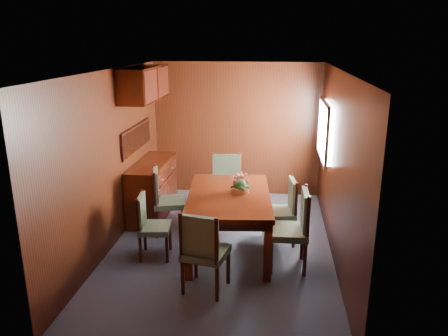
# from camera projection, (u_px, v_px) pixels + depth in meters

# --- Properties ---
(ground) EXTENTS (4.50, 4.50, 0.00)m
(ground) POSITION_uv_depth(u_px,v_px,m) (221.00, 246.00, 6.10)
(ground) COLOR #343748
(ground) RESTS_ON ground
(room_shell) EXTENTS (3.06, 4.52, 2.41)m
(room_shell) POSITION_uv_depth(u_px,v_px,m) (217.00, 126.00, 5.96)
(room_shell) COLOR black
(room_shell) RESTS_ON ground
(sideboard) EXTENTS (0.48, 1.40, 0.90)m
(sideboard) POSITION_uv_depth(u_px,v_px,m) (153.00, 189.00, 7.06)
(sideboard) COLOR #351006
(sideboard) RESTS_ON ground
(dining_table) EXTENTS (1.23, 1.81, 0.81)m
(dining_table) POSITION_uv_depth(u_px,v_px,m) (229.00, 202.00, 5.81)
(dining_table) COLOR #351006
(dining_table) RESTS_ON ground
(chair_left_near) EXTENTS (0.44, 0.46, 0.87)m
(chair_left_near) POSITION_uv_depth(u_px,v_px,m) (150.00, 222.00, 5.68)
(chair_left_near) COLOR black
(chair_left_near) RESTS_ON ground
(chair_left_far) EXTENTS (0.55, 0.57, 0.99)m
(chair_left_far) POSITION_uv_depth(u_px,v_px,m) (164.00, 197.00, 6.41)
(chair_left_far) COLOR black
(chair_left_far) RESTS_ON ground
(chair_right_near) EXTENTS (0.48, 0.50, 1.04)m
(chair_right_near) POSITION_uv_depth(u_px,v_px,m) (295.00, 225.00, 5.38)
(chair_right_near) COLOR black
(chair_right_near) RESTS_ON ground
(chair_right_far) EXTENTS (0.48, 0.50, 0.94)m
(chair_right_far) POSITION_uv_depth(u_px,v_px,m) (284.00, 207.00, 6.10)
(chair_right_far) COLOR black
(chair_right_far) RESTS_ON ground
(chair_head) EXTENTS (0.56, 0.54, 0.99)m
(chair_head) POSITION_uv_depth(u_px,v_px,m) (203.00, 248.00, 4.83)
(chair_head) COLOR black
(chair_head) RESTS_ON ground
(chair_foot) EXTENTS (0.53, 0.51, 1.03)m
(chair_foot) POSITION_uv_depth(u_px,v_px,m) (226.00, 183.00, 6.96)
(chair_foot) COLOR black
(chair_foot) RESTS_ON ground
(flower_centerpiece) EXTENTS (0.25, 0.25, 0.25)m
(flower_centerpiece) POSITION_uv_depth(u_px,v_px,m) (240.00, 184.00, 5.80)
(flower_centerpiece) COLOR #B76138
(flower_centerpiece) RESTS_ON dining_table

